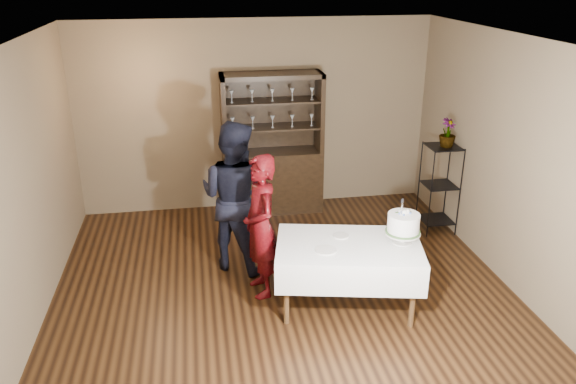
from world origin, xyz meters
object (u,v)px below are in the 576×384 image
object	(u,v)px
china_hutch	(272,167)
plant_etagere	(439,185)
cake	(403,225)
potted_plant	(448,133)
cake_table	(348,259)
man	(235,196)
woman	(261,226)

from	to	relation	value
china_hutch	plant_etagere	size ratio (longest dim) A/B	1.67
cake	potted_plant	size ratio (longest dim) A/B	1.35
cake_table	man	world-z (taller)	man
cake	man	bearing A→B (deg)	145.16
woman	man	distance (m)	0.68
plant_etagere	woman	xyz separation A→B (m)	(-2.52, -1.15, 0.14)
man	china_hutch	bearing A→B (deg)	-78.29
potted_plant	cake	bearing A→B (deg)	-125.64
china_hutch	potted_plant	size ratio (longest dim) A/B	5.43
man	cake	bearing A→B (deg)	179.69
cake_table	potted_plant	bearing A→B (deg)	42.56
woman	man	size ratio (longest dim) A/B	0.89
woman	potted_plant	distance (m)	2.84
cake_table	woman	xyz separation A→B (m)	(-0.85, 0.43, 0.23)
cake_table	woman	size ratio (longest dim) A/B	1.02
china_hutch	cake_table	size ratio (longest dim) A/B	1.24
china_hutch	man	size ratio (longest dim) A/B	1.12
potted_plant	cake_table	bearing A→B (deg)	-137.44
woman	cake	bearing A→B (deg)	60.50
plant_etagere	man	world-z (taller)	man
cake_table	plant_etagere	bearing A→B (deg)	43.42
cake	plant_etagere	bearing A→B (deg)	55.33
cake_table	woman	distance (m)	0.98
plant_etagere	woman	world-z (taller)	woman
china_hutch	plant_etagere	world-z (taller)	china_hutch
china_hutch	cake	bearing A→B (deg)	-70.59
man	cake	distance (m)	1.96
plant_etagere	cake	xyz separation A→B (m)	(-1.13, -1.64, 0.28)
man	potted_plant	distance (m)	2.85
china_hutch	cake_table	distance (m)	2.67
cake	potted_plant	distance (m)	2.03
china_hutch	cake_table	xyz separation A→B (m)	(0.41, -2.64, -0.11)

